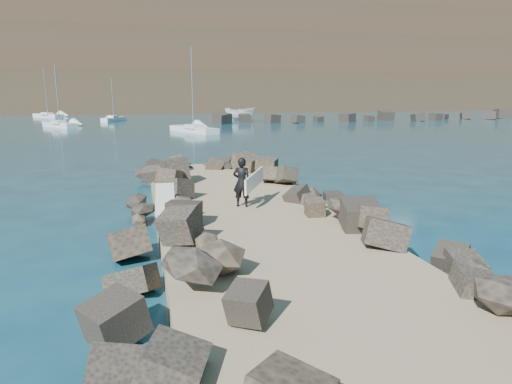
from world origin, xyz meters
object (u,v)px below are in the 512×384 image
surfboard_resting (165,202)px  surfer_with_board (244,182)px  sailboat_c (194,129)px  boat_imported (240,114)px

surfboard_resting → surfer_with_board: surfer_with_board is taller
surfboard_resting → sailboat_c: (5.42, 39.37, -0.69)m
surfboard_resting → sailboat_c: sailboat_c is taller
surfer_with_board → sailboat_c: sailboat_c is taller
surfboard_resting → sailboat_c: size_ratio=0.24×
boat_imported → surfboard_resting: bearing=-148.3°
surfboard_resting → sailboat_c: bearing=85.4°
boat_imported → surfer_with_board: (-12.85, -60.11, 0.34)m
surfer_with_board → boat_imported: bearing=77.9°
boat_imported → surfer_with_board: size_ratio=3.12×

